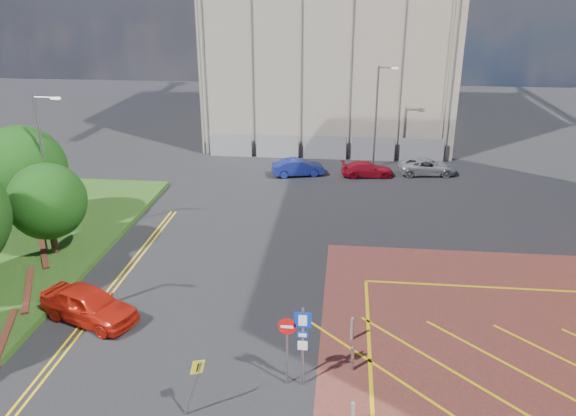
% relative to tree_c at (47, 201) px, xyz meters
% --- Properties ---
extents(ground, '(140.00, 140.00, 0.00)m').
position_rel_tree_c_xyz_m(ground, '(13.50, -10.00, -3.19)').
color(ground, black).
rests_on(ground, ground).
extents(tree_c, '(4.00, 4.00, 4.90)m').
position_rel_tree_c_xyz_m(tree_c, '(0.00, 0.00, 0.00)').
color(tree_c, '#3D2B1C').
rests_on(tree_c, grass_bed).
extents(tree_d, '(5.00, 5.00, 6.08)m').
position_rel_tree_c_xyz_m(tree_d, '(-3.00, 3.00, 0.68)').
color(tree_d, '#3D2B1C').
rests_on(tree_d, grass_bed).
extents(lamp_left_far, '(1.53, 0.16, 8.00)m').
position_rel_tree_c_xyz_m(lamp_left_far, '(-0.92, 2.00, 1.47)').
color(lamp_left_far, '#9EA0A8').
rests_on(lamp_left_far, grass_bed).
extents(lamp_back, '(1.53, 0.16, 8.00)m').
position_rel_tree_c_xyz_m(lamp_back, '(17.58, 18.00, 1.17)').
color(lamp_back, '#9EA0A8').
rests_on(lamp_back, ground).
extents(sign_cluster, '(1.17, 0.12, 3.20)m').
position_rel_tree_c_xyz_m(sign_cluster, '(13.80, -9.02, -1.24)').
color(sign_cluster, '#9EA0A8').
rests_on(sign_cluster, ground).
extents(warning_sign, '(0.81, 0.43, 2.24)m').
position_rel_tree_c_xyz_m(warning_sign, '(10.60, -10.97, -1.76)').
color(warning_sign, '#9EA0A8').
rests_on(warning_sign, ground).
extents(construction_building, '(21.20, 19.20, 22.00)m').
position_rel_tree_c_xyz_m(construction_building, '(13.50, 30.00, 7.81)').
color(construction_building, '#A39785').
rests_on(construction_building, ground).
extents(construction_fence, '(21.60, 0.06, 2.00)m').
position_rel_tree_c_xyz_m(construction_fence, '(14.50, 20.00, -2.19)').
color(construction_fence, gray).
rests_on(construction_fence, ground).
extents(car_red_left, '(4.89, 3.36, 1.55)m').
position_rel_tree_c_xyz_m(car_red_left, '(4.50, -5.72, -2.42)').
color(car_red_left, red).
rests_on(car_red_left, ground).
extents(car_blue_back, '(4.19, 2.38, 1.31)m').
position_rel_tree_c_xyz_m(car_blue_back, '(11.69, 15.33, -2.54)').
color(car_blue_back, navy).
rests_on(car_blue_back, ground).
extents(car_red_back, '(4.12, 2.11, 1.14)m').
position_rel_tree_c_xyz_m(car_red_back, '(16.96, 15.69, -2.62)').
color(car_red_back, '#A70E1F').
rests_on(car_red_back, ground).
extents(car_silver_back, '(4.56, 2.45, 1.22)m').
position_rel_tree_c_xyz_m(car_silver_back, '(21.59, 16.68, -2.58)').
color(car_silver_back, '#B5B6BD').
rests_on(car_silver_back, ground).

